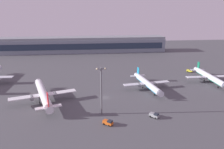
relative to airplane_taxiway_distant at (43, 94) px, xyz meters
The scene contains 9 objects.
ground_plane 32.12m from the airplane_taxiway_distant, ahead, with size 416.00×416.00×0.00m, color #4C4C51.
terminal_building 135.02m from the airplane_taxiway_distant, 82.50° to the left, with size 177.21×22.40×16.40m.
airplane_taxiway_distant is the anchor object (origin of this frame).
airplane_far_stand 59.08m from the airplane_taxiway_distant, 12.56° to the left, with size 28.77×36.82×9.46m.
airplane_near_gate 103.17m from the airplane_taxiway_distant, 11.83° to the left, with size 29.71×38.24×9.84m.
maintenance_van 41.34m from the airplane_taxiway_distant, 41.59° to the right, with size 4.48×4.08×2.25m.
cargo_loader 56.71m from the airplane_taxiway_distant, 24.03° to the right, with size 4.29×4.33×2.25m.
baggage_tractor 108.79m from the airplane_taxiway_distant, 24.47° to the left, with size 4.48×4.07×2.25m.
apron_light_central 34.65m from the airplane_taxiway_distant, 30.87° to the right, with size 4.80×0.90×22.03m.
Camera 1 is at (-8.11, -112.52, 46.69)m, focal length 35.99 mm.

